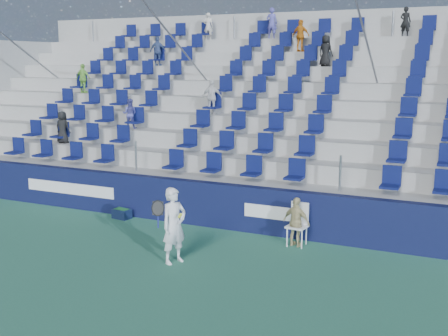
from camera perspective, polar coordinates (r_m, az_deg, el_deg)
The scene contains 7 objects.
ground at distance 12.46m, azimuth -6.35°, elevation -9.85°, with size 70.00×70.00×0.00m, color #317358.
sponsor_wall at distance 14.93m, azimuth -0.12°, elevation -3.86°, with size 24.00×0.32×1.20m.
grandstand at distance 19.31m, azimuth 6.27°, elevation 4.07°, with size 24.00×8.17×6.63m.
tennis_player at distance 12.37m, azimuth -5.10°, elevation -5.83°, with size 0.71×0.73×1.69m.
line_judge_chair at distance 13.71m, azimuth 7.57°, elevation -5.34°, with size 0.50×0.51×1.03m.
line_judge at distance 13.56m, azimuth 7.37°, elevation -5.47°, with size 0.70×0.29×1.20m, color tan.
ball_bin at distance 16.16m, azimuth -10.34°, elevation -4.54°, with size 0.54×0.39×0.28m.
Camera 1 is at (6.10, -9.94, 4.39)m, focal length 45.00 mm.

